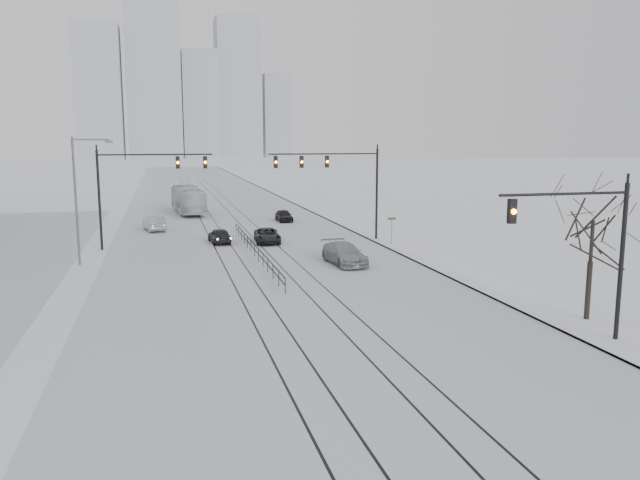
# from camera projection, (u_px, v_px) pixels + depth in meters

# --- Properties ---
(ground) EXTENTS (500.00, 500.00, 0.00)m
(ground) POSITION_uv_depth(u_px,v_px,m) (402.00, 438.00, 18.61)
(ground) COLOR white
(ground) RESTS_ON ground
(road) EXTENTS (22.00, 260.00, 0.02)m
(road) POSITION_uv_depth(u_px,v_px,m) (219.00, 212.00, 76.00)
(road) COLOR silver
(road) RESTS_ON ground
(sidewalk_east) EXTENTS (5.00, 260.00, 0.16)m
(sidewalk_east) POSITION_uv_depth(u_px,v_px,m) (326.00, 209.00, 79.28)
(sidewalk_east) COLOR white
(sidewalk_east) RESTS_ON ground
(curb) EXTENTS (0.10, 260.00, 0.12)m
(curb) POSITION_uv_depth(u_px,v_px,m) (307.00, 209.00, 78.69)
(curb) COLOR gray
(curb) RESTS_ON ground
(tram_rails) EXTENTS (5.30, 180.00, 0.01)m
(tram_rails) POSITION_uv_depth(u_px,v_px,m) (239.00, 237.00, 56.87)
(tram_rails) COLOR black
(tram_rails) RESTS_ON ground
(skyline) EXTENTS (96.00, 48.00, 72.00)m
(skyline) POSITION_uv_depth(u_px,v_px,m) (184.00, 90.00, 276.68)
(skyline) COLOR #A3A7B3
(skyline) RESTS_ON ground
(traffic_mast_near) EXTENTS (6.10, 0.37, 7.00)m
(traffic_mast_near) POSITION_uv_depth(u_px,v_px,m) (591.00, 241.00, 26.25)
(traffic_mast_near) COLOR black
(traffic_mast_near) RESTS_ON ground
(traffic_mast_ne) EXTENTS (9.60, 0.37, 8.00)m
(traffic_mast_ne) POSITION_uv_depth(u_px,v_px,m) (340.00, 175.00, 53.15)
(traffic_mast_ne) COLOR black
(traffic_mast_ne) RESTS_ON ground
(traffic_mast_nw) EXTENTS (9.10, 0.37, 8.00)m
(traffic_mast_nw) POSITION_uv_depth(u_px,v_px,m) (137.00, 180.00, 50.07)
(traffic_mast_nw) COLOR black
(traffic_mast_nw) RESTS_ON ground
(street_light_west) EXTENTS (2.73, 0.25, 9.00)m
(street_light_west) POSITION_uv_depth(u_px,v_px,m) (80.00, 192.00, 43.50)
(street_light_west) COLOR #595B60
(street_light_west) RESTS_ON ground
(bare_tree) EXTENTS (4.40, 4.40, 6.10)m
(bare_tree) POSITION_uv_depth(u_px,v_px,m) (592.00, 231.00, 29.72)
(bare_tree) COLOR black
(bare_tree) RESTS_ON ground
(median_fence) EXTENTS (0.06, 24.00, 1.00)m
(median_fence) POSITION_uv_depth(u_px,v_px,m) (255.00, 250.00, 47.22)
(median_fence) COLOR black
(median_fence) RESTS_ON ground
(street_sign) EXTENTS (0.70, 0.06, 2.40)m
(street_sign) POSITION_uv_depth(u_px,v_px,m) (392.00, 227.00, 51.84)
(street_sign) COLOR #595B60
(street_sign) RESTS_ON ground
(sedan_sb_inner) EXTENTS (1.88, 3.95, 1.30)m
(sedan_sb_inner) POSITION_uv_depth(u_px,v_px,m) (220.00, 236.00, 53.36)
(sedan_sb_inner) COLOR black
(sedan_sb_inner) RESTS_ON ground
(sedan_sb_outer) EXTENTS (2.40, 4.70, 1.48)m
(sedan_sb_outer) POSITION_uv_depth(u_px,v_px,m) (154.00, 223.00, 60.66)
(sedan_sb_outer) COLOR #A0A3A8
(sedan_sb_outer) RESTS_ON ground
(sedan_nb_front) EXTENTS (2.41, 4.63, 1.24)m
(sedan_nb_front) POSITION_uv_depth(u_px,v_px,m) (267.00, 236.00, 53.55)
(sedan_nb_front) COLOR black
(sedan_nb_front) RESTS_ON ground
(sedan_nb_right) EXTENTS (2.52, 5.35, 1.51)m
(sedan_nb_right) POSITION_uv_depth(u_px,v_px,m) (344.00, 254.00, 44.35)
(sedan_nb_right) COLOR gray
(sedan_nb_right) RESTS_ON ground
(sedan_nb_far) EXTENTS (1.55, 3.75, 1.27)m
(sedan_nb_far) POSITION_uv_depth(u_px,v_px,m) (284.00, 216.00, 67.47)
(sedan_nb_far) COLOR black
(sedan_nb_far) RESTS_ON ground
(box_truck) EXTENTS (3.74, 11.66, 3.19)m
(box_truck) POSITION_uv_depth(u_px,v_px,m) (188.00, 200.00, 74.69)
(box_truck) COLOR silver
(box_truck) RESTS_ON ground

